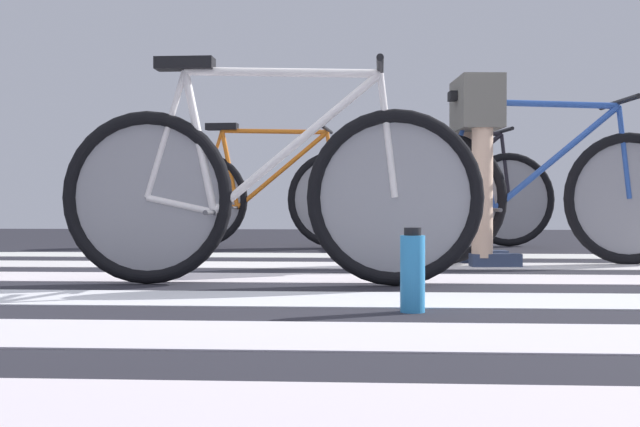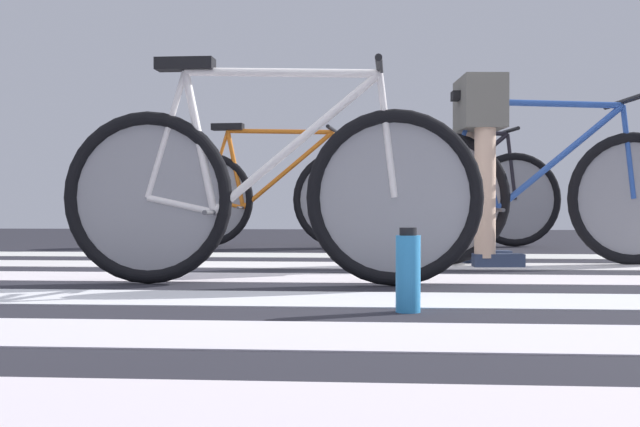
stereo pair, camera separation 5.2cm
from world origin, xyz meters
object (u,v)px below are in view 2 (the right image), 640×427
bicycle_1_of_4 (268,191)px  bicycle_2_of_4 (538,193)px  bicycle_4_of_4 (448,196)px  bicycle_3_of_4 (273,196)px  cyclist_2_of_4 (481,144)px  water_bottle (408,272)px

bicycle_1_of_4 → bicycle_2_of_4: size_ratio=1.00×
bicycle_2_of_4 → bicycle_4_of_4: bearing=96.0°
bicycle_2_of_4 → bicycle_3_of_4: same height
cyclist_2_of_4 → bicycle_4_of_4: bearing=86.0°
bicycle_2_of_4 → bicycle_3_of_4: bearing=131.0°
cyclist_2_of_4 → bicycle_2_of_4: bearing=0.0°
cyclist_2_of_4 → water_bottle: 2.02m
bicycle_1_of_4 → bicycle_4_of_4: bearing=72.3°
bicycle_3_of_4 → cyclist_2_of_4: bearing=-46.6°
bicycle_2_of_4 → cyclist_2_of_4: bearing=-180.0°
bicycle_1_of_4 → water_bottle: size_ratio=6.65×
bicycle_2_of_4 → water_bottle: size_ratio=6.65×
water_bottle → bicycle_1_of_4: bearing=124.7°
bicycle_2_of_4 → bicycle_3_of_4: (-1.65, 1.62, 0.00)m
bicycle_4_of_4 → water_bottle: size_ratio=6.61×
bicycle_1_of_4 → water_bottle: 0.99m
cyclist_2_of_4 → water_bottle: cyclist_2_of_4 is taller
bicycle_3_of_4 → bicycle_2_of_4: bearing=-40.2°
bicycle_1_of_4 → bicycle_2_of_4: (1.30, 1.14, 0.00)m
bicycle_2_of_4 → cyclist_2_of_4: (-0.31, -0.03, 0.26)m
cyclist_2_of_4 → water_bottle: size_ratio=3.85×
bicycle_3_of_4 → water_bottle: bearing=-71.7°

